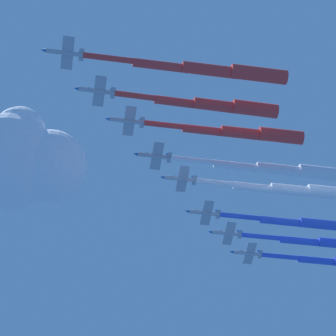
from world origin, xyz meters
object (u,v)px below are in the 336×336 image
at_px(jet_starboard_inner, 242,133).
at_px(jet_port_outer, 323,224).
at_px(jet_port_mid, 281,169).
at_px(jet_starboard_mid, 291,190).
at_px(jet_port_inner, 215,105).
at_px(jet_lead, 211,70).

relative_size(jet_starboard_inner, jet_port_outer, 0.89).
distance_m(jet_port_mid, jet_port_outer, 25.14).
height_order(jet_starboard_mid, jet_port_outer, jet_starboard_mid).
bearing_deg(jet_starboard_inner, jet_starboard_mid, -143.19).
relative_size(jet_port_inner, jet_starboard_mid, 0.95).
bearing_deg(jet_starboard_inner, jet_port_mid, -151.58).
distance_m(jet_starboard_inner, jet_starboard_mid, 26.13).
distance_m(jet_port_inner, jet_starboard_mid, 38.71).
bearing_deg(jet_starboard_mid, jet_port_mid, 49.36).
bearing_deg(jet_lead, jet_port_inner, -116.35).
relative_size(jet_lead, jet_starboard_inner, 1.15).
bearing_deg(jet_lead, jet_starboard_mid, -137.86).
xyz_separation_m(jet_starboard_inner, jet_port_mid, (-13.97, -7.56, -1.83)).
distance_m(jet_lead, jet_starboard_inner, 22.11).
xyz_separation_m(jet_lead, jet_port_inner, (-4.53, -9.15, -1.09)).
xyz_separation_m(jet_lead, jet_starboard_mid, (-35.59, -32.20, 0.07)).
height_order(jet_lead, jet_port_mid, jet_lead).
height_order(jet_port_mid, jet_port_outer, jet_port_mid).
bearing_deg(jet_lead, jet_port_mid, -139.92).
distance_m(jet_starboard_mid, jet_port_outer, 15.06).
bearing_deg(jet_lead, jet_starboard_inner, -131.57).
height_order(jet_lead, jet_starboard_mid, jet_starboard_mid).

